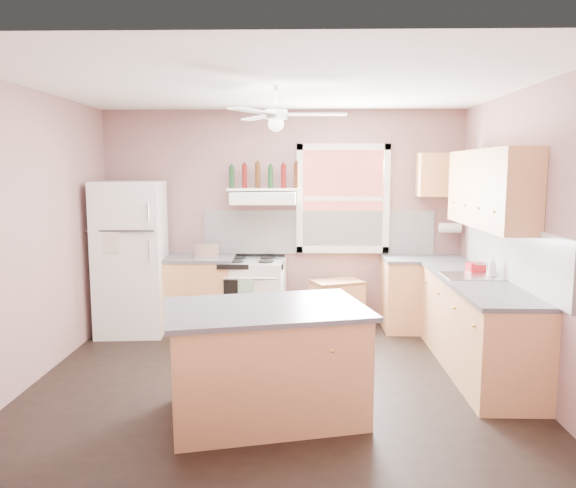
{
  "coord_description": "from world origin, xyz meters",
  "views": [
    {
      "loc": [
        0.22,
        -5.08,
        1.97
      ],
      "look_at": [
        0.1,
        0.3,
        1.25
      ],
      "focal_mm": 35.0,
      "sensor_mm": 36.0,
      "label": 1
    }
  ],
  "objects_px": {
    "stove": "(252,294)",
    "island": "(266,364)",
    "toaster": "(207,250)",
    "refrigerator": "(131,258)",
    "cart": "(337,304)"
  },
  "relations": [
    {
      "from": "stove",
      "to": "island",
      "type": "bearing_deg",
      "value": -77.96
    },
    {
      "from": "island",
      "to": "toaster",
      "type": "bearing_deg",
      "value": 95.77
    },
    {
      "from": "refrigerator",
      "to": "toaster",
      "type": "xyz_separation_m",
      "value": [
        0.9,
        0.1,
        0.08
      ]
    },
    {
      "from": "toaster",
      "to": "cart",
      "type": "height_order",
      "value": "toaster"
    },
    {
      "from": "toaster",
      "to": "cart",
      "type": "relative_size",
      "value": 0.47
    },
    {
      "from": "toaster",
      "to": "stove",
      "type": "distance_m",
      "value": 0.78
    },
    {
      "from": "refrigerator",
      "to": "cart",
      "type": "height_order",
      "value": "refrigerator"
    },
    {
      "from": "cart",
      "to": "island",
      "type": "distance_m",
      "value": 2.65
    },
    {
      "from": "island",
      "to": "refrigerator",
      "type": "bearing_deg",
      "value": 113.35
    },
    {
      "from": "toaster",
      "to": "island",
      "type": "relative_size",
      "value": 0.19
    },
    {
      "from": "toaster",
      "to": "stove",
      "type": "bearing_deg",
      "value": 0.52
    },
    {
      "from": "stove",
      "to": "cart",
      "type": "relative_size",
      "value": 1.45
    },
    {
      "from": "toaster",
      "to": "stove",
      "type": "xyz_separation_m",
      "value": [
        0.54,
        0.08,
        -0.56
      ]
    },
    {
      "from": "cart",
      "to": "refrigerator",
      "type": "bearing_deg",
      "value": 163.53
    },
    {
      "from": "stove",
      "to": "refrigerator",
      "type": "bearing_deg",
      "value": -168.17
    }
  ]
}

